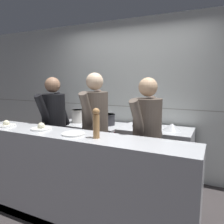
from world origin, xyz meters
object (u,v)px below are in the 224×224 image
(stock_pot, at_px, (78,116))
(pepper_mill, at_px, (96,122))
(plated_dish_main, at_px, (6,125))
(chef_line, at_px, (147,140))
(chefs_knife, at_px, (139,128))
(plated_dish_appetiser, at_px, (41,128))
(plated_dish_dessert, at_px, (73,134))
(chef_head_cook, at_px, (54,128))
(chef_sous, at_px, (95,130))
(mixing_bowl_steel, at_px, (172,127))
(oven_range, at_px, (91,148))
(sauce_pot, at_px, (107,119))

(stock_pot, xyz_separation_m, pepper_mill, (1.10, -1.28, 0.20))
(plated_dish_main, relative_size, chef_line, 0.14)
(stock_pot, height_order, chef_line, chef_line)
(chefs_knife, bearing_deg, plated_dish_appetiser, -124.46)
(plated_dish_dessert, bearing_deg, chefs_knife, 75.19)
(chefs_knife, distance_m, chef_head_cook, 1.24)
(plated_dish_main, bearing_deg, chefs_knife, 42.69)
(pepper_mill, height_order, chef_sous, chef_sous)
(chefs_knife, relative_size, chef_head_cook, 0.19)
(mixing_bowl_steel, bearing_deg, chef_head_cook, -156.66)
(oven_range, bearing_deg, chef_line, -30.83)
(sauce_pot, distance_m, mixing_bowl_steel, 1.04)
(plated_dish_main, distance_m, plated_dish_appetiser, 0.52)
(chef_line, bearing_deg, oven_range, 161.04)
(sauce_pot, bearing_deg, plated_dish_appetiser, -100.19)
(stock_pot, height_order, chef_sous, chef_sous)
(chefs_knife, height_order, chef_head_cook, chef_head_cook)
(plated_dish_main, height_order, pepper_mill, pepper_mill)
(chef_head_cook, bearing_deg, chef_sous, 0.57)
(plated_dish_dessert, height_order, chef_sous, chef_sous)
(stock_pot, distance_m, pepper_mill, 1.70)
(oven_range, relative_size, chef_line, 0.69)
(oven_range, height_order, pepper_mill, pepper_mill)
(sauce_pot, distance_m, plated_dish_main, 1.50)
(oven_range, bearing_deg, plated_dish_dessert, -66.09)
(oven_range, relative_size, plated_dish_appetiser, 4.67)
(plated_dish_appetiser, height_order, pepper_mill, pepper_mill)
(mixing_bowl_steel, xyz_separation_m, chefs_knife, (-0.47, -0.06, -0.04))
(stock_pot, distance_m, chefs_knife, 1.14)
(oven_range, bearing_deg, chefs_knife, -5.50)
(stock_pot, xyz_separation_m, plated_dish_dessert, (0.81, -1.26, 0.06))
(mixing_bowl_steel, xyz_separation_m, chef_line, (-0.16, -0.69, -0.04))
(stock_pot, bearing_deg, mixing_bowl_steel, -0.04)
(oven_range, distance_m, sauce_pot, 0.62)
(plated_dish_appetiser, bearing_deg, oven_range, 94.20)
(plated_dish_dessert, height_order, pepper_mill, pepper_mill)
(plated_dish_dessert, bearing_deg, sauce_pot, 101.18)
(pepper_mill, bearing_deg, chef_sous, 121.15)
(oven_range, xyz_separation_m, stock_pot, (-0.24, -0.02, 0.55))
(chefs_knife, height_order, plated_dish_appetiser, plated_dish_appetiser)
(plated_dish_appetiser, relative_size, plated_dish_dessert, 0.99)
(oven_range, distance_m, pepper_mill, 1.73)
(pepper_mill, relative_size, chef_line, 0.18)
(stock_pot, relative_size, chef_sous, 0.14)
(sauce_pot, height_order, mixing_bowl_steel, sauce_pot)
(sauce_pot, bearing_deg, pepper_mill, -67.43)
(mixing_bowl_steel, xyz_separation_m, chef_head_cook, (-1.55, -0.67, -0.03))
(oven_range, height_order, plated_dish_main, plated_dish_main)
(plated_dish_dessert, bearing_deg, stock_pot, 122.78)
(chefs_knife, bearing_deg, stock_pot, 176.82)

